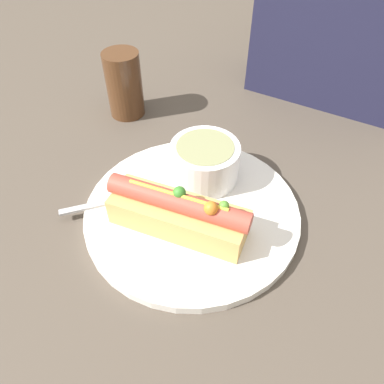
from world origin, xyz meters
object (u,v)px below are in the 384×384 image
(spoon, at_px, (147,193))
(soup_bowl, at_px, (205,161))
(drinking_glass, at_px, (124,85))
(hot_dog, at_px, (178,213))

(spoon, bearing_deg, soup_bowl, 7.40)
(soup_bowl, bearing_deg, drinking_glass, 155.91)
(hot_dog, distance_m, drinking_glass, 0.29)
(hot_dog, distance_m, spoon, 0.08)
(soup_bowl, relative_size, spoon, 0.73)
(hot_dog, relative_size, spoon, 1.37)
(soup_bowl, height_order, spoon, soup_bowl)
(spoon, bearing_deg, hot_dog, -67.47)
(soup_bowl, xyz_separation_m, spoon, (-0.05, -0.07, -0.03))
(spoon, bearing_deg, drinking_glass, 86.46)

